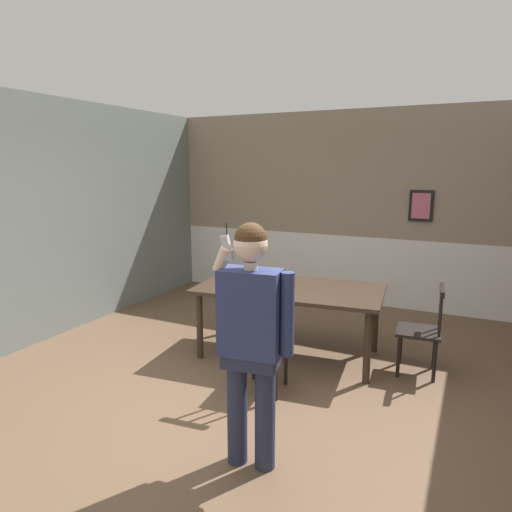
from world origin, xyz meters
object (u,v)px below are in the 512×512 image
at_px(chair_by_doorway, 263,343).
at_px(person_figure, 252,331).
at_px(chair_near_window, 422,330).
at_px(dining_table, 290,294).

relative_size(chair_by_doorway, person_figure, 0.55).
bearing_deg(chair_near_window, chair_by_doorway, 124.31).
xyz_separation_m(dining_table, chair_by_doorway, (0.10, -0.89, -0.22)).
bearing_deg(chair_by_doorway, person_figure, -75.00).
bearing_deg(chair_by_doorway, dining_table, 90.17).
xyz_separation_m(chair_near_window, person_figure, (-0.89, -2.02, 0.53)).
relative_size(chair_near_window, person_figure, 0.53).
bearing_deg(chair_near_window, person_figure, 151.39).
bearing_deg(person_figure, dining_table, -83.08).
bearing_deg(person_figure, chair_by_doorway, -76.30).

